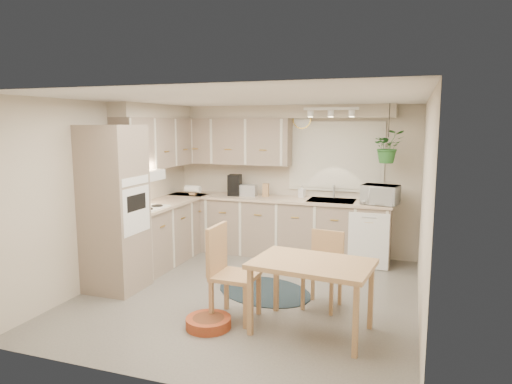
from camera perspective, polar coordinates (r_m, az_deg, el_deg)
floor at (r=5.85m, az=-0.82°, el=-12.62°), size 4.20×4.20×0.00m
ceiling at (r=5.47m, az=-0.88°, el=11.54°), size 4.20×4.20×0.00m
wall_back at (r=7.53m, az=4.60°, el=1.53°), size 4.00×0.04×2.40m
wall_front at (r=3.67m, az=-12.12°, el=-6.02°), size 4.00×0.04×2.40m
wall_left at (r=6.49m, az=-17.70°, el=0.03°), size 0.04×4.20×2.40m
wall_right at (r=5.22m, az=20.30°, el=-2.07°), size 0.04×4.20×2.40m
base_cab_left at (r=7.18m, az=-11.32°, el=-5.04°), size 0.60×1.85×0.90m
base_cab_back at (r=7.42m, az=2.45°, el=-4.43°), size 3.60×0.60×0.90m
counter_left at (r=7.08m, az=-11.36°, el=-1.34°), size 0.64×1.89×0.04m
counter_back at (r=7.32m, az=2.45°, el=-0.86°), size 3.64×0.64×0.04m
oven_stack at (r=6.02m, az=-17.28°, el=-2.02°), size 0.65×0.65×2.10m
wall_oven_face at (r=5.84m, az=-14.74°, el=-2.24°), size 0.02×0.56×0.58m
upper_cab_left at (r=7.16m, az=-12.00°, el=6.04°), size 0.35×2.00×0.75m
upper_cab_back at (r=7.62m, az=-3.02°, el=6.35°), size 2.00×0.35×0.75m
soffit_left at (r=7.17m, az=-12.29°, el=9.83°), size 0.30×2.00×0.20m
soffit_back at (r=7.38m, az=2.88°, el=9.96°), size 3.60×0.30×0.20m
cooktop at (r=6.59m, az=-13.81°, el=-1.93°), size 0.52×0.58×0.02m
range_hood at (r=6.54m, az=-14.10°, el=2.01°), size 0.40×0.60×0.14m
window_blinds at (r=7.32m, az=9.91°, el=4.38°), size 1.40×0.02×1.00m
window_frame at (r=7.33m, az=9.92°, el=4.38°), size 1.50×0.02×1.10m
sink at (r=7.13m, az=9.42°, el=-1.38°), size 0.70×0.48×0.10m
dishwasher_front at (r=6.86m, az=13.85°, el=-5.97°), size 0.58×0.02×0.83m
track_light_bar at (r=6.79m, az=9.35°, el=10.25°), size 0.80×0.04×0.04m
wall_clock at (r=7.41m, az=5.77°, el=9.00°), size 0.30×0.03×0.30m
dining_table at (r=4.78m, az=6.95°, el=-12.88°), size 1.26×0.91×0.74m
chair_left at (r=5.01m, az=-2.59°, el=-10.09°), size 0.49×0.49×1.03m
chair_back at (r=5.37m, az=8.26°, el=-9.72°), size 0.46×0.46×0.88m
braided_rug at (r=5.94m, az=1.05°, el=-12.27°), size 1.56×1.39×0.01m
pet_bed at (r=4.98m, az=-5.95°, el=-15.92°), size 0.54×0.54×0.11m
microwave at (r=6.92m, az=15.27°, el=-0.07°), size 0.56×0.38×0.35m
soap_bottle at (r=7.36m, az=5.75°, el=-0.32°), size 0.14×0.22×0.09m
hanging_plant at (r=6.85m, az=16.17°, el=5.03°), size 0.56×0.59×0.37m
coffee_maker at (r=7.53m, az=-2.67°, el=0.88°), size 0.22×0.26×0.34m
toaster at (r=7.49m, az=-1.07°, el=0.22°), size 0.31×0.19×0.18m
knife_block at (r=7.41m, az=1.23°, el=0.25°), size 0.11×0.11×0.21m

